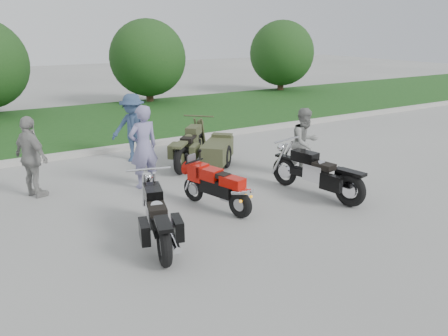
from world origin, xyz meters
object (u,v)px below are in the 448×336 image
cruiser_right (320,175)px  person_stripe (144,147)px  person_grey (305,143)px  person_back (32,157)px  person_denim (133,128)px  cruiser_sidecar (206,150)px  sportbike_red (217,186)px  cruiser_left (157,219)px

cruiser_right → person_stripe: 4.02m
person_grey → person_back: bearing=157.2°
person_grey → person_denim: (-3.21, 3.41, 0.08)m
cruiser_sidecar → person_back: (-4.29, -0.03, 0.44)m
cruiser_right → cruiser_sidecar: size_ratio=1.05×
cruiser_right → person_stripe: size_ratio=1.26×
person_back → cruiser_sidecar: bearing=-114.6°
person_denim → person_back: 3.17m
sportbike_red → cruiser_right: bearing=-30.3°
sportbike_red → person_grey: size_ratio=1.04×
cruiser_sidecar → person_grey: (1.73, -1.98, 0.40)m
cruiser_right → person_back: size_ratio=1.35×
cruiser_sidecar → person_grey: bearing=-6.1°
sportbike_red → cruiser_sidecar: 2.98m
person_grey → cruiser_right: bearing=-121.5°
cruiser_right → person_denim: 5.34m
cruiser_left → person_denim: size_ratio=1.24×
cruiser_sidecar → person_denim: size_ratio=1.23×
cruiser_sidecar → person_back: person_back is taller
person_denim → person_back: person_denim is taller
person_stripe → person_grey: bearing=153.8°
person_grey → person_stripe: bearing=156.0°
person_stripe → person_denim: 2.17m
person_stripe → person_denim: bearing=-110.4°
sportbike_red → person_back: person_back is taller
cruiser_sidecar → person_back: bearing=-136.9°
sportbike_red → person_back: bearing=120.7°
person_grey → person_back: 6.33m
cruiser_right → person_grey: size_ratio=1.41×
sportbike_red → cruiser_left: bearing=-172.2°
cruiser_right → cruiser_sidecar: bearing=96.7°
person_stripe → person_back: bearing=-23.0°
sportbike_red → person_back: 4.12m
sportbike_red → cruiser_sidecar: size_ratio=0.78×
sportbike_red → cruiser_sidecar: bearing=48.0°
sportbike_red → person_denim: bearing=75.7°
sportbike_red → cruiser_right: cruiser_right is taller
person_grey → person_denim: person_denim is taller
cruiser_right → person_stripe: bearing=128.3°
person_stripe → cruiser_sidecar: bearing=-168.0°
cruiser_right → person_grey: bearing=51.2°
cruiser_right → cruiser_sidecar: 3.41m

